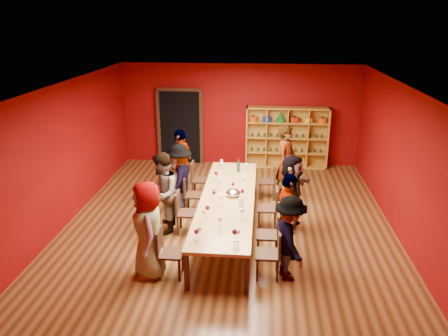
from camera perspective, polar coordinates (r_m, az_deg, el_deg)
The scene contains 46 objects.
room_shell at distance 8.75m, azimuth 0.47°, elevation 0.64°, with size 7.10×9.10×3.04m.
tasting_table at distance 9.04m, azimuth 0.46°, elevation -4.18°, with size 1.10×4.50×0.75m.
doorway at distance 13.32m, azimuth -5.72°, elevation 5.42°, with size 1.40×0.17×2.30m.
shelving_unit at distance 13.03m, azimuth 8.19°, elevation 4.37°, with size 2.40×0.40×1.80m.
chair_person_left_0 at distance 7.69m, azimuth -7.55°, elevation -10.55°, with size 0.42×0.42×0.89m.
person_left_0 at distance 7.58m, azimuth -9.87°, elevation -7.97°, with size 0.84×0.46×1.73m, color #46464A.
chair_person_left_2 at distance 9.10m, azimuth -5.37°, elevation -5.50°, with size 0.42×0.42×0.89m.
person_left_2 at distance 9.04m, azimuth -8.05°, elevation -3.30°, with size 0.83×0.46×1.71m, color silver.
chair_person_left_3 at distance 9.98m, azimuth -4.38°, elevation -3.17°, with size 0.42×0.42×0.89m.
person_left_3 at distance 9.90m, azimuth -5.84°, elevation -1.43°, with size 1.05×0.43×1.62m, color #C28288.
chair_person_left_4 at distance 10.86m, azimuth -3.56°, elevation -1.24°, with size 0.42×0.42×0.89m.
person_left_4 at distance 10.80m, azimuth -5.58°, elevation 0.64°, with size 1.01×0.46×1.72m, color #141C37.
chair_person_right_0 at distance 7.64m, azimuth 6.35°, elevation -10.73°, with size 0.42×0.42×0.89m.
person_right_0 at distance 7.53m, azimuth 8.57°, elevation -9.08°, with size 0.97×0.40×1.50m, color #D18C9A.
chair_person_right_1 at distance 8.24m, azimuth 6.28°, elevation -8.32°, with size 0.42×0.42×0.89m.
person_right_1 at distance 8.11m, azimuth 8.35°, elevation -6.29°, with size 0.97×0.44×1.66m, color #16193C.
chair_person_right_2 at distance 9.32m, azimuth 6.18°, elevation -4.92°, with size 0.42×0.42×0.89m.
person_right_2 at distance 9.21m, azimuth 8.80°, elevation -3.17°, with size 1.51×0.43×1.63m, color beige.
chair_person_right_4 at distance 10.78m, azimuth 6.08°, elevation -1.47°, with size 0.42×0.42×0.89m.
person_right_4 at distance 10.65m, azimuth 8.12°, elevation 0.64°, with size 0.68×0.49×1.85m, color #5980B8.
wine_glass_0 at distance 10.55m, azimuth -0.29°, elevation 0.54°, with size 0.09×0.09×0.22m.
wine_glass_1 at distance 7.74m, azimuth -0.55°, elevation -6.73°, with size 0.09×0.09×0.21m.
wine_glass_2 at distance 9.33m, azimuth 1.17°, elevation -2.17°, with size 0.07×0.07×0.19m.
wine_glass_3 at distance 7.43m, azimuth -3.22°, elevation -7.99°, with size 0.08×0.08×0.20m.
wine_glass_4 at distance 9.04m, azimuth -1.38°, elevation -2.83°, with size 0.08×0.08×0.20m.
wine_glass_5 at distance 9.69m, azimuth 2.64°, elevation -1.29°, with size 0.08×0.08×0.20m.
wine_glass_6 at distance 10.83m, azimuth -0.33°, elevation 0.91°, with size 0.07×0.07×0.18m.
wine_glass_7 at distance 7.31m, azimuth 1.81°, elevation -8.37°, with size 0.09×0.09×0.22m.
wine_glass_8 at distance 8.61m, azimuth -0.40°, elevation -3.92°, with size 0.09×0.09×0.21m.
wine_glass_9 at distance 8.93m, azimuth 2.40°, elevation -3.09°, with size 0.08×0.08×0.21m.
wine_glass_10 at distance 9.74m, azimuth -1.25°, elevation -1.19°, with size 0.08×0.08×0.19m.
wine_glass_11 at distance 8.19m, azimuth -2.17°, elevation -5.28°, with size 0.08×0.08×0.20m.
wine_glass_12 at distance 10.52m, azimuth 2.99°, elevation 0.37°, with size 0.08×0.08×0.20m.
wine_glass_13 at distance 9.93m, azimuth 2.51°, elevation -0.86°, with size 0.07×0.07×0.18m.
wine_glass_14 at distance 9.89m, azimuth -1.03°, elevation -0.76°, with size 0.09×0.09×0.22m.
wine_glass_15 at distance 8.89m, azimuth -1.31°, elevation -3.28°, with size 0.08×0.08×0.19m.
wine_glass_16 at distance 7.30m, azimuth 1.39°, elevation -8.40°, with size 0.09×0.09×0.22m.
wine_glass_17 at distance 8.10m, azimuth 2.41°, elevation -5.58°, with size 0.08×0.08×0.20m.
wine_glass_18 at distance 8.07m, azimuth 2.23°, elevation -5.65°, with size 0.08×0.08×0.21m.
wine_glass_19 at distance 10.14m, azimuth 0.20°, elevation -0.23°, with size 0.09×0.09×0.22m.
wine_glass_20 at distance 7.34m, azimuth -3.62°, elevation -8.36°, with size 0.08×0.08×0.20m.
wine_glass_21 at distance 8.04m, azimuth -2.65°, elevation -5.79°, with size 0.08×0.08×0.20m.
spittoon_bowl at distance 9.06m, azimuth 1.20°, elevation -3.28°, with size 0.30×0.30×0.17m, color silver.
carafe_a at distance 9.40m, azimuth -0.60°, elevation -2.08°, with size 0.13×0.13×0.27m.
carafe_b at distance 8.51m, azimuth 2.26°, elevation -4.54°, with size 0.13×0.13×0.25m.
wine_bottle at distance 10.43m, azimuth 1.89°, elevation 0.12°, with size 0.09×0.09×0.32m.
Camera 1 is at (0.67, -8.26, 4.31)m, focal length 35.00 mm.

